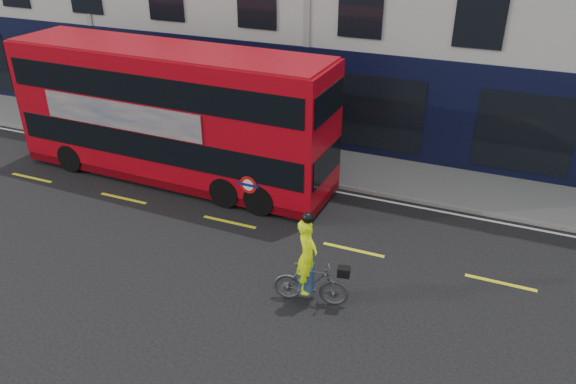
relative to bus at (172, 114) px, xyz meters
The scene contains 7 objects.
ground 5.40m from the bus, 48.41° to the right, with size 120.00×120.00×0.00m, color black.
pavement 4.90m from the bus, 41.80° to the left, with size 60.00×3.00×0.12m, color slate.
kerb 4.19m from the bus, 23.16° to the left, with size 60.00×0.12×0.13m, color slate.
road_edge_line 4.14m from the bus, 18.50° to the left, with size 58.00×0.10×0.01m, color silver.
lane_dashes 4.53m from the bus, 33.44° to the right, with size 58.00×0.12×0.01m, color yellow, non-canonical shape.
bus is the anchor object (origin of this frame).
cyclist 8.48m from the bus, 34.80° to the right, with size 1.94×0.84×2.55m.
Camera 1 is at (7.43, -11.58, 8.97)m, focal length 35.00 mm.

